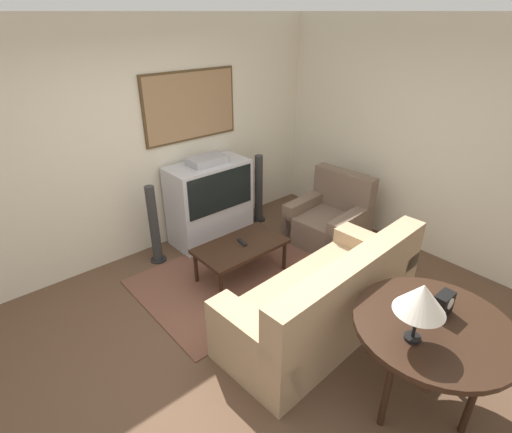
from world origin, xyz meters
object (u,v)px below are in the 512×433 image
Objects in this scene: coffee_table at (241,248)px; mantel_clock at (443,304)px; tv at (210,201)px; console_table at (433,332)px; couch at (325,302)px; speaker_tower_right at (259,191)px; speaker_tower_left at (154,227)px; table_lamp at (421,299)px; armchair at (329,221)px.

coffee_table is 5.90× the size of mantel_clock.
tv is 0.98m from coffee_table.
coffee_table is at bearing 90.09° from console_table.
console_table is at bearing -167.36° from mantel_clock.
speaker_tower_right is at bearing -118.88° from couch.
couch is at bearing -115.90° from speaker_tower_right.
mantel_clock is 0.17× the size of speaker_tower_left.
tv is at bearing 75.28° from coffee_table.
coffee_table is at bearing 83.41° from table_lamp.
couch is 1.05m from console_table.
mantel_clock is (-1.23, -2.01, 0.56)m from armchair.
couch is at bearing -56.32° from armchair.
coffee_table is at bearing 93.95° from mantel_clock.
mantel_clock is at bearing -106.64° from speaker_tower_right.
table_lamp is at bearing -113.19° from speaker_tower_right.
armchair is at bearing 58.50° from mantel_clock.
mantel_clock is at bearing -86.05° from coffee_table.
coffee_table is at bearing -99.57° from armchair.
couch is at bearing -95.49° from tv.
speaker_tower_left is (-0.71, 3.04, -0.39)m from mantel_clock.
coffee_table is 0.90× the size of console_table.
table_lamp is (-1.63, -2.01, 0.81)m from armchair.
couch is 1.71m from armchair.
couch is 12.04× the size of mantel_clock.
table_lamp is at bearing -96.59° from coffee_table.
speaker_tower_right is at bearing 0.00° from speaker_tower_left.
speaker_tower_right is at bearing 66.81° from table_lamp.
mantel_clock is 3.19m from speaker_tower_right.
tv is at bearing -137.56° from armchair.
table_lamp reaches higher than console_table.
speaker_tower_left is at bearing -76.76° from couch.
table_lamp is (-0.25, -2.13, 0.73)m from coffee_table.
couch is 1.18m from coffee_table.
speaker_tower_left is at bearing -178.11° from tv.
tv is at bearing 88.15° from mantel_clock.
tv is 3.11m from console_table.
armchair is 2.04× the size of table_lamp.
armchair is at bearing -4.86° from coffee_table.
armchair is 0.93× the size of speaker_tower_left.
armchair is 2.71m from table_lamp.
tv is 1.25× the size of armchair.
speaker_tower_left is (-0.61, 2.08, 0.13)m from couch.
speaker_tower_left reaches higher than armchair.
couch is 2.09× the size of speaker_tower_left.
armchair is at bearing -27.82° from speaker_tower_left.
speaker_tower_left is 1.00× the size of speaker_tower_right.
console_table is at bearing -89.91° from coffee_table.
mantel_clock is (0.14, 0.03, 0.15)m from console_table.
couch is at bearing -87.91° from coffee_table.
console_table is (0.00, -2.16, 0.32)m from coffee_table.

